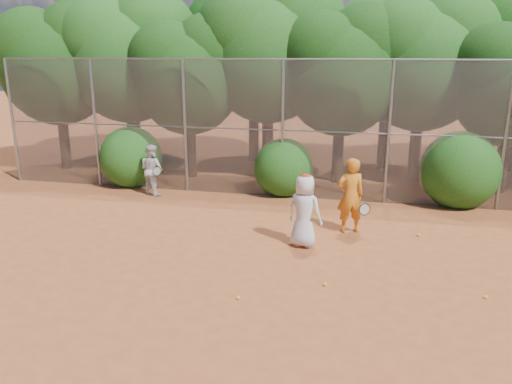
# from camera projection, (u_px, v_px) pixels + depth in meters

# --- Properties ---
(ground) EXTENTS (80.00, 80.00, 0.00)m
(ground) POSITION_uv_depth(u_px,v_px,m) (279.00, 289.00, 9.18)
(ground) COLOR #9B4923
(ground) RESTS_ON ground
(fence_back) EXTENTS (20.05, 0.09, 4.03)m
(fence_back) POSITION_uv_depth(u_px,v_px,m) (313.00, 129.00, 14.28)
(fence_back) COLOR gray
(fence_back) RESTS_ON ground
(tree_0) EXTENTS (4.38, 3.81, 6.00)m
(tree_0) POSITION_uv_depth(u_px,v_px,m) (58.00, 59.00, 17.65)
(tree_0) COLOR black
(tree_0) RESTS_ON ground
(tree_1) EXTENTS (4.64, 4.03, 6.35)m
(tree_1) POSITION_uv_depth(u_px,v_px,m) (129.00, 53.00, 17.53)
(tree_1) COLOR black
(tree_1) RESTS_ON ground
(tree_2) EXTENTS (3.99, 3.47, 5.47)m
(tree_2) POSITION_uv_depth(u_px,v_px,m) (190.00, 71.00, 16.50)
(tree_2) COLOR black
(tree_2) RESTS_ON ground
(tree_3) EXTENTS (4.89, 4.26, 6.70)m
(tree_3) POSITION_uv_depth(u_px,v_px,m) (270.00, 46.00, 16.69)
(tree_3) COLOR black
(tree_3) RESTS_ON ground
(tree_4) EXTENTS (4.19, 3.64, 5.73)m
(tree_4) POSITION_uv_depth(u_px,v_px,m) (344.00, 66.00, 15.77)
(tree_4) COLOR black
(tree_4) RESTS_ON ground
(tree_5) EXTENTS (4.51, 3.92, 6.17)m
(tree_5) POSITION_uv_depth(u_px,v_px,m) (425.00, 57.00, 15.92)
(tree_5) COLOR black
(tree_5) RESTS_ON ground
(tree_9) EXTENTS (4.83, 4.20, 6.62)m
(tree_9) POSITION_uv_depth(u_px,v_px,m) (132.00, 48.00, 19.86)
(tree_9) COLOR black
(tree_9) RESTS_ON ground
(tree_10) EXTENTS (5.15, 4.48, 7.06)m
(tree_10) POSITION_uv_depth(u_px,v_px,m) (256.00, 40.00, 18.91)
(tree_10) COLOR black
(tree_10) RESTS_ON ground
(tree_11) EXTENTS (4.64, 4.03, 6.35)m
(tree_11) POSITION_uv_depth(u_px,v_px,m) (391.00, 53.00, 17.60)
(tree_11) COLOR black
(tree_11) RESTS_ON ground
(bush_0) EXTENTS (2.00, 2.00, 2.00)m
(bush_0) POSITION_uv_depth(u_px,v_px,m) (131.00, 155.00, 16.09)
(bush_0) COLOR #184A12
(bush_0) RESTS_ON ground
(bush_1) EXTENTS (1.80, 1.80, 1.80)m
(bush_1) POSITION_uv_depth(u_px,v_px,m) (284.00, 165.00, 15.06)
(bush_1) COLOR #184A12
(bush_1) RESTS_ON ground
(bush_2) EXTENTS (2.20, 2.20, 2.20)m
(bush_2) POSITION_uv_depth(u_px,v_px,m) (460.00, 167.00, 13.95)
(bush_2) COLOR #184A12
(bush_2) RESTS_ON ground
(player_yellow) EXTENTS (0.88, 0.64, 1.82)m
(player_yellow) POSITION_uv_depth(u_px,v_px,m) (350.00, 196.00, 11.84)
(player_yellow) COLOR orange
(player_yellow) RESTS_ON ground
(player_teen) EXTENTS (0.92, 0.74, 1.67)m
(player_teen) POSITION_uv_depth(u_px,v_px,m) (304.00, 211.00, 10.99)
(player_teen) COLOR silver
(player_teen) RESTS_ON ground
(player_white) EXTENTS (0.92, 0.84, 1.54)m
(player_white) POSITION_uv_depth(u_px,v_px,m) (152.00, 169.00, 15.07)
(player_white) COLOR silver
(player_white) RESTS_ON ground
(ball_0) EXTENTS (0.07, 0.07, 0.07)m
(ball_0) POSITION_uv_depth(u_px,v_px,m) (486.00, 297.00, 8.79)
(ball_0) COLOR #B6CF25
(ball_0) RESTS_ON ground
(ball_1) EXTENTS (0.07, 0.07, 0.07)m
(ball_1) POSITION_uv_depth(u_px,v_px,m) (419.00, 235.00, 11.75)
(ball_1) COLOR #B6CF25
(ball_1) RESTS_ON ground
(ball_2) EXTENTS (0.07, 0.07, 0.07)m
(ball_2) POSITION_uv_depth(u_px,v_px,m) (325.00, 285.00, 9.26)
(ball_2) COLOR #B6CF25
(ball_2) RESTS_ON ground
(ball_4) EXTENTS (0.07, 0.07, 0.07)m
(ball_4) POSITION_uv_depth(u_px,v_px,m) (238.00, 298.00, 8.77)
(ball_4) COLOR #B6CF25
(ball_4) RESTS_ON ground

